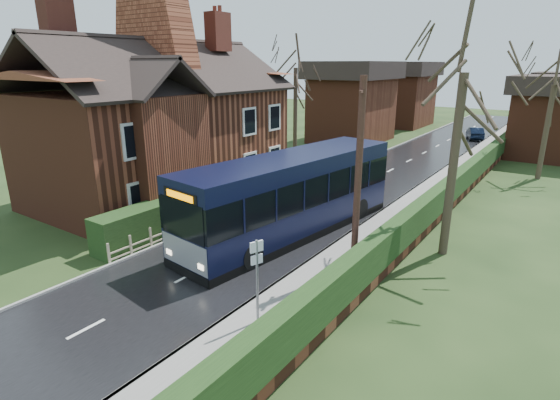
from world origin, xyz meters
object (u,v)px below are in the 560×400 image
Objects in this scene: telegraph_pole at (358,179)px; bus_stop_sign at (257,271)px; car_silver at (235,217)px; bus at (292,196)px; car_green at (238,205)px; brick_house at (161,120)px.

bus_stop_sign is at bearing -112.28° from telegraph_pole.
car_silver is at bearing 160.49° from telegraph_pole.
telegraph_pole is at bearing -18.55° from bus.
car_silver is 6.98m from telegraph_pole.
bus is 3.13× the size of car_silver.
bus_stop_sign is at bearing -46.78° from car_green.
brick_house is 7.24m from car_green.
brick_house is 15.14m from bus_stop_sign.
car_silver is at bearing -17.46° from brick_house.
brick_house reaches higher than telegraph_pole.
bus_stop_sign reaches higher than car_silver.
car_silver is at bearing -54.33° from car_green.
brick_house reaches higher than car_green.
car_green is at bearing -177.64° from bus.
brick_house is 5.35× the size of bus_stop_sign.
bus is at bearing -5.04° from car_green.
brick_house is 3.80× the size of car_silver.
car_green is (-3.37, 0.30, -1.13)m from bus.
bus_stop_sign is 5.13m from telegraph_pole.
brick_house is at bearing 154.68° from telegraph_pole.
bus reaches higher than car_silver.
telegraph_pole reaches higher than car_silver.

